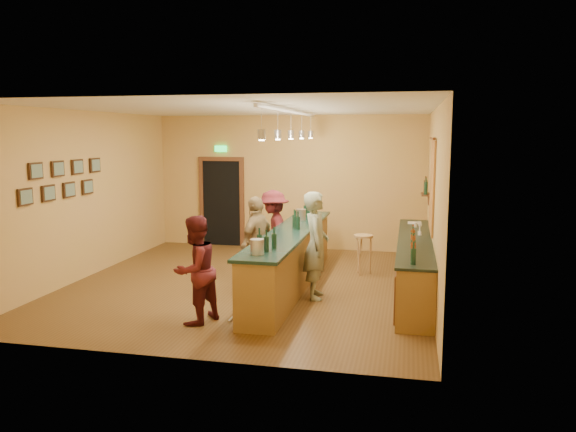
% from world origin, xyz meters
% --- Properties ---
extents(floor, '(7.00, 7.00, 0.00)m').
position_xyz_m(floor, '(0.00, 0.00, 0.00)').
color(floor, brown).
rests_on(floor, ground).
extents(ceiling, '(6.50, 7.00, 0.02)m').
position_xyz_m(ceiling, '(0.00, 0.00, 3.20)').
color(ceiling, silver).
rests_on(ceiling, wall_back).
extents(wall_back, '(6.50, 0.02, 3.20)m').
position_xyz_m(wall_back, '(0.00, 3.50, 1.60)').
color(wall_back, gold).
rests_on(wall_back, floor).
extents(wall_front, '(6.50, 0.02, 3.20)m').
position_xyz_m(wall_front, '(0.00, -3.50, 1.60)').
color(wall_front, gold).
rests_on(wall_front, floor).
extents(wall_left, '(0.02, 7.00, 3.20)m').
position_xyz_m(wall_left, '(-3.25, 0.00, 1.60)').
color(wall_left, gold).
rests_on(wall_left, floor).
extents(wall_right, '(0.02, 7.00, 3.20)m').
position_xyz_m(wall_right, '(3.25, 0.00, 1.60)').
color(wall_right, gold).
rests_on(wall_right, floor).
extents(doorway, '(1.15, 0.09, 2.48)m').
position_xyz_m(doorway, '(-1.70, 3.47, 1.13)').
color(doorway, black).
rests_on(doorway, wall_back).
extents(tapestry, '(0.03, 1.40, 1.60)m').
position_xyz_m(tapestry, '(3.23, 0.40, 1.85)').
color(tapestry, '#A83421').
rests_on(tapestry, wall_right).
extents(bottle_shelf, '(0.17, 0.55, 0.54)m').
position_xyz_m(bottle_shelf, '(3.17, 1.90, 1.67)').
color(bottle_shelf, '#522D18').
rests_on(bottle_shelf, wall_right).
extents(picture_grid, '(0.06, 2.20, 0.70)m').
position_xyz_m(picture_grid, '(-3.21, -0.75, 1.95)').
color(picture_grid, '#382111').
rests_on(picture_grid, wall_left).
extents(back_counter, '(0.60, 4.55, 1.27)m').
position_xyz_m(back_counter, '(2.97, 0.18, 0.49)').
color(back_counter, brown).
rests_on(back_counter, floor).
extents(tasting_bar, '(0.74, 5.10, 1.38)m').
position_xyz_m(tasting_bar, '(0.78, -0.00, 0.61)').
color(tasting_bar, brown).
rests_on(tasting_bar, floor).
extents(pendant_track, '(0.11, 4.60, 0.50)m').
position_xyz_m(pendant_track, '(0.78, -0.00, 2.98)').
color(pendant_track, silver).
rests_on(pendant_track, ceiling).
extents(bartender, '(0.53, 0.72, 1.81)m').
position_xyz_m(bartender, '(1.33, -0.56, 0.91)').
color(bartender, gray).
rests_on(bartender, floor).
extents(customer_a, '(0.85, 0.94, 1.59)m').
position_xyz_m(customer_a, '(-0.18, -2.20, 0.80)').
color(customer_a, '#59191E').
rests_on(customer_a, floor).
extents(customer_b, '(0.66, 1.06, 1.68)m').
position_xyz_m(customer_b, '(0.23, -0.30, 0.84)').
color(customer_b, '#997A51').
rests_on(customer_b, floor).
extents(customer_c, '(0.93, 1.22, 1.67)m').
position_xyz_m(customer_c, '(0.23, 0.92, 0.83)').
color(customer_c, '#59191E').
rests_on(customer_c, floor).
extents(bar_stool, '(0.38, 0.38, 0.79)m').
position_xyz_m(bar_stool, '(1.98, 1.24, 0.65)').
color(bar_stool, '#A28049').
rests_on(bar_stool, floor).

